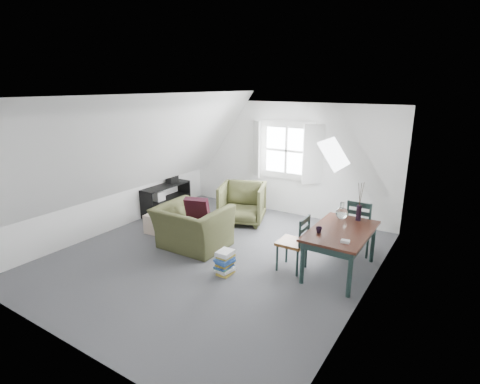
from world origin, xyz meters
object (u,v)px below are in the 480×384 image
Objects in this scene: dining_table at (341,235)px; media_shelf at (164,200)px; magazine_stack at (225,263)px; armchair_near at (193,247)px; ottoman at (164,222)px; dining_chair_near at (294,242)px; armchair_far at (242,222)px; dining_chair_far at (360,225)px.

dining_table is 4.37m from media_shelf.
magazine_stack is (-1.48, -1.01, -0.43)m from dining_table.
ottoman is at bearing -16.44° from armchair_near.
dining_chair_near is 2.42× the size of magazine_stack.
media_shelf is (-1.84, -0.45, 0.29)m from armchair_far.
armchair_near is 1.04m from ottoman.
armchair_far is 1.64× the size of ottoman.
armchair_far is at bearing 11.04° from media_shelf.
ottoman is 0.40× the size of dining_table.
armchair_far is at bearing -120.71° from dining_chair_near.
ottoman is 0.58× the size of dining_chair_far.
magazine_stack is at bearing -44.20° from dining_chair_near.
dining_chair_near is 3.80m from media_shelf.
armchair_near is 1.31× the size of dining_chair_near.
dining_chair_far is (2.60, 1.38, 0.51)m from armchair_near.
ottoman is at bearing -149.78° from armchair_far.
armchair_far is 1.91m from media_shelf.
armchair_far is 0.95× the size of dining_chair_far.
dining_chair_near is at bearing -148.96° from dining_table.
dining_table is at bearing 122.51° from dining_chair_near.
dining_chair_far is 1.08× the size of dining_chair_near.
dining_chair_far is (3.59, 1.10, 0.32)m from ottoman.
dining_table is 1.12× the size of media_shelf.
armchair_near is at bearing -113.16° from armchair_far.
armchair_far is 2.32m from magazine_stack.
media_shelf is at bearing -33.26° from armchair_near.
dining_table reaches higher than ottoman.
media_shelf is (-3.68, 0.94, -0.18)m from dining_chair_near.
media_shelf is at bearing -98.11° from dining_chair_near.
dining_table is at bearing 34.43° from magazine_stack.
dining_table is (3.53, 0.23, 0.43)m from ottoman.
armchair_far is 0.74× the size of media_shelf.
dining_chair_near is at bearing -174.67° from armchair_near.
magazine_stack is (2.05, -0.78, -0.00)m from ottoman.
dining_chair_near reaches higher than magazine_stack.
dining_table is 1.57× the size of dining_chair_near.
dining_chair_near is (1.84, -1.38, 0.47)m from armchair_far.
dining_chair_far reaches higher than dining_chair_near.
dining_chair_near is at bearing -57.77° from armchair_far.
dining_chair_far is (2.54, -0.20, 0.51)m from armchair_far.
dining_chair_near is (2.89, -0.08, 0.28)m from ottoman.
armchair_far is at bearing -92.89° from armchair_near.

